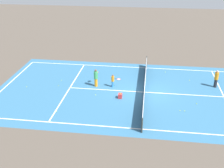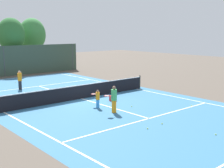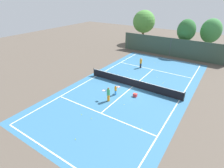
# 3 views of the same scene
# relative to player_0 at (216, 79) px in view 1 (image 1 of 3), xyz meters

# --- Properties ---
(ground_plane) EXTENTS (80.00, 80.00, 0.00)m
(ground_plane) POSITION_rel_player_0_xyz_m (1.83, -6.02, -0.79)
(ground_plane) COLOR brown
(court_surface) EXTENTS (13.00, 25.00, 0.01)m
(court_surface) POSITION_rel_player_0_xyz_m (1.83, -6.02, -0.79)
(court_surface) COLOR teal
(court_surface) RESTS_ON ground_plane
(tennis_net) EXTENTS (11.90, 0.10, 1.10)m
(tennis_net) POSITION_rel_player_0_xyz_m (1.83, -6.02, -0.28)
(tennis_net) COLOR #333833
(tennis_net) RESTS_ON ground_plane
(player_0) EXTENTS (0.33, 0.33, 1.55)m
(player_0) POSITION_rel_player_0_xyz_m (0.00, 0.00, 0.00)
(player_0) COLOR #232328
(player_0) RESTS_ON ground_plane
(player_1) EXTENTS (0.39, 0.83, 1.14)m
(player_1) POSITION_rel_player_0_xyz_m (1.15, -8.75, -0.20)
(player_1) COLOR #388CD8
(player_1) RESTS_ON ground_plane
(player_2) EXTENTS (0.91, 0.37, 1.57)m
(player_2) POSITION_rel_player_0_xyz_m (1.19, -10.25, 0.02)
(player_2) COLOR orange
(player_2) RESTS_ON ground_plane
(ball_crate) EXTENTS (0.40, 0.30, 0.43)m
(ball_crate) POSITION_rel_player_0_xyz_m (3.11, -7.93, -0.61)
(ball_crate) COLOR red
(ball_crate) RESTS_ON ground_plane
(tennis_ball_0) EXTENTS (0.07, 0.07, 0.07)m
(tennis_ball_0) POSITION_rel_player_0_xyz_m (4.58, -3.00, -0.76)
(tennis_ball_0) COLOR #CCE533
(tennis_ball_0) RESTS_ON ground_plane
(tennis_ball_1) EXTENTS (0.07, 0.07, 0.07)m
(tennis_ball_1) POSITION_rel_player_0_xyz_m (-1.07, -2.03, -0.76)
(tennis_ball_1) COLOR #CCE533
(tennis_ball_1) RESTS_ON ground_plane
(tennis_ball_3) EXTENTS (0.07, 0.07, 0.07)m
(tennis_ball_3) POSITION_rel_player_0_xyz_m (-2.77, -4.16, -0.76)
(tennis_ball_3) COLOR #CCE533
(tennis_ball_3) RESTS_ON ground_plane
(tennis_ball_4) EXTENTS (0.07, 0.07, 0.07)m
(tennis_ball_4) POSITION_rel_player_0_xyz_m (1.60, -13.54, -0.76)
(tennis_ball_4) COLOR #CCE533
(tennis_ball_4) RESTS_ON ground_plane
(tennis_ball_5) EXTENTS (0.07, 0.07, 0.07)m
(tennis_ball_5) POSITION_rel_player_0_xyz_m (4.57, -3.33, -0.76)
(tennis_ball_5) COLOR #CCE533
(tennis_ball_5) RESTS_ON ground_plane
(tennis_ball_6) EXTENTS (0.07, 0.07, 0.07)m
(tennis_ball_6) POSITION_rel_player_0_xyz_m (0.46, -13.58, -0.76)
(tennis_ball_6) COLOR #CCE533
(tennis_ball_6) RESTS_ON ground_plane
(tennis_ball_7) EXTENTS (0.07, 0.07, 0.07)m
(tennis_ball_7) POSITION_rel_player_0_xyz_m (2.21, -16.18, -0.76)
(tennis_ball_7) COLOR #CCE533
(tennis_ball_7) RESTS_ON ground_plane
(tennis_ball_8) EXTENTS (0.07, 0.07, 0.07)m
(tennis_ball_8) POSITION_rel_player_0_xyz_m (5.94, -12.30, -0.76)
(tennis_ball_8) COLOR #CCE533
(tennis_ball_8) RESTS_ON ground_plane
(tennis_ball_9) EXTENTS (0.07, 0.07, 0.07)m
(tennis_ball_9) POSITION_rel_player_0_xyz_m (2.92, -9.99, -0.76)
(tennis_ball_9) COLOR #CCE533
(tennis_ball_9) RESTS_ON ground_plane
(tennis_ball_10) EXTENTS (0.07, 0.07, 0.07)m
(tennis_ball_10) POSITION_rel_player_0_xyz_m (3.33, -1.98, -0.76)
(tennis_ball_10) COLOR #CCE533
(tennis_ball_10) RESTS_ON ground_plane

